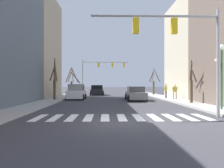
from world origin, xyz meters
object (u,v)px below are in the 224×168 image
at_px(car_parked_left_mid, 136,94).
at_px(pedestrian_on_left_sidewalk, 175,90).
at_px(pedestrian_on_right_sidewalk, 166,89).
at_px(street_lamp_right_corner, 222,63).
at_px(street_tree_left_far, 72,81).
at_px(car_parked_right_mid, 97,90).
at_px(traffic_signal_near, 180,38).
at_px(car_parked_left_far, 76,92).
at_px(traffic_signal_far, 100,68).
at_px(street_tree_right_near, 54,81).
at_px(street_tree_left_near, 153,84).
at_px(street_tree_left_mid, 191,84).

relative_size(car_parked_left_mid, pedestrian_on_left_sidewalk, 2.94).
distance_m(pedestrian_on_right_sidewalk, pedestrian_on_left_sidewalk, 1.58).
bearing_deg(car_parked_left_mid, street_lamp_right_corner, -156.77).
relative_size(pedestrian_on_left_sidewalk, street_tree_left_far, 0.37).
distance_m(car_parked_right_mid, pedestrian_on_left_sidewalk, 14.94).
xyz_separation_m(traffic_signal_near, pedestrian_on_right_sidewalk, (3.00, 13.77, -3.14)).
bearing_deg(street_lamp_right_corner, car_parked_left_far, 133.90).
bearing_deg(street_lamp_right_corner, traffic_signal_far, 108.47).
distance_m(traffic_signal_near, street_tree_right_near, 15.47).
xyz_separation_m(car_parked_right_mid, pedestrian_on_right_sidewalk, (8.57, -10.33, 0.42)).
height_order(car_parked_left_far, street_tree_left_near, street_tree_left_near).
height_order(traffic_signal_far, street_tree_left_mid, traffic_signal_far).
bearing_deg(street_tree_left_near, street_tree_left_far, 172.72).
bearing_deg(street_tree_left_far, traffic_signal_near, -68.24).
bearing_deg(street_tree_right_near, traffic_signal_near, -50.88).
height_order(traffic_signal_near, pedestrian_on_left_sidewalk, traffic_signal_near).
bearing_deg(street_tree_right_near, street_tree_left_mid, -17.54).
bearing_deg(car_parked_left_mid, street_tree_left_near, -22.65).
relative_size(street_lamp_right_corner, pedestrian_on_left_sidewalk, 2.60).
bearing_deg(street_tree_left_far, street_lamp_right_corner, -58.66).
distance_m(traffic_signal_near, street_tree_left_far, 26.54).
xyz_separation_m(pedestrian_on_left_sidewalk, street_tree_right_near, (-13.26, -0.44, 0.97)).
relative_size(pedestrian_on_right_sidewalk, pedestrian_on_left_sidewalk, 1.06).
xyz_separation_m(street_tree_left_far, street_tree_left_near, (13.30, -1.70, -0.39)).
distance_m(street_tree_left_mid, street_tree_right_near, 13.94).
bearing_deg(street_tree_left_near, pedestrian_on_left_sidewalk, -89.40).
xyz_separation_m(street_lamp_right_corner, street_tree_right_near, (-13.29, 9.37, -1.10)).
relative_size(car_parked_left_far, street_tree_left_near, 0.98).
bearing_deg(pedestrian_on_left_sidewalk, street_tree_left_far, 154.54).
xyz_separation_m(car_parked_right_mid, car_parked_left_mid, (4.82, -11.39, -0.04)).
relative_size(traffic_signal_far, pedestrian_on_left_sidewalk, 5.24).
height_order(street_lamp_right_corner, street_tree_left_near, street_lamp_right_corner).
bearing_deg(street_tree_left_near, car_parked_left_far, -141.95).
relative_size(pedestrian_on_right_sidewalk, street_tree_right_near, 0.39).
distance_m(traffic_signal_near, pedestrian_on_right_sidewalk, 14.44).
relative_size(pedestrian_on_right_sidewalk, street_tree_left_far, 0.39).
relative_size(pedestrian_on_left_sidewalk, street_tree_left_mid, 0.44).
distance_m(traffic_signal_far, car_parked_left_far, 15.64).
distance_m(car_parked_left_far, street_tree_left_near, 14.13).
relative_size(street_lamp_right_corner, pedestrian_on_right_sidewalk, 2.46).
bearing_deg(street_tree_left_mid, traffic_signal_near, -115.35).
bearing_deg(pedestrian_on_left_sidewalk, traffic_signal_near, -89.32).
relative_size(car_parked_left_far, street_tree_right_near, 0.92).
bearing_deg(pedestrian_on_right_sidewalk, traffic_signal_near, 18.38).
bearing_deg(street_tree_left_far, street_tree_left_mid, -51.50).
distance_m(car_parked_right_mid, street_tree_left_near, 9.21).
bearing_deg(car_parked_right_mid, pedestrian_on_right_sidewalk, 39.68).
relative_size(traffic_signal_near, car_parked_left_far, 1.71).
xyz_separation_m(pedestrian_on_right_sidewalk, street_tree_left_near, (0.49, 9.10, 0.67)).
xyz_separation_m(car_parked_left_far, street_tree_left_mid, (11.24, -6.51, 0.95)).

